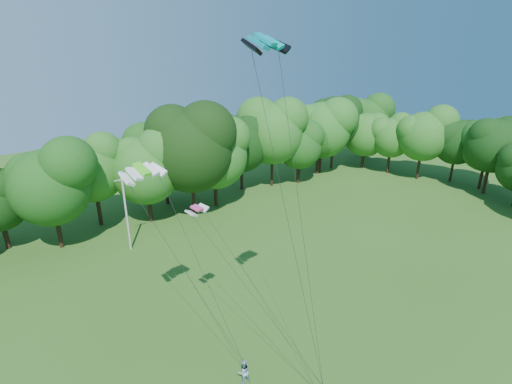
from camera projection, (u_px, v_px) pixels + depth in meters
utility_pole at (126, 214)px, 41.64m from camera, size 1.65×0.21×8.25m
kite_flyer_right at (244, 371)px, 26.42m from camera, size 0.98×0.83×1.80m
kite_teal at (266, 39)px, 19.01m from camera, size 2.79×1.73×0.62m
kite_green at (142, 169)px, 24.14m from camera, size 2.96×1.83×0.62m
kite_pink at (197, 208)px, 26.65m from camera, size 1.77×1.22×0.25m
tree_back_center at (190, 137)px, 47.83m from camera, size 11.20×11.20×16.29m
tree_back_east at (323, 119)px, 63.83m from camera, size 9.92×9.92×14.43m
tree_flank_east at (489, 141)px, 57.42m from camera, size 8.05×8.05×11.71m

